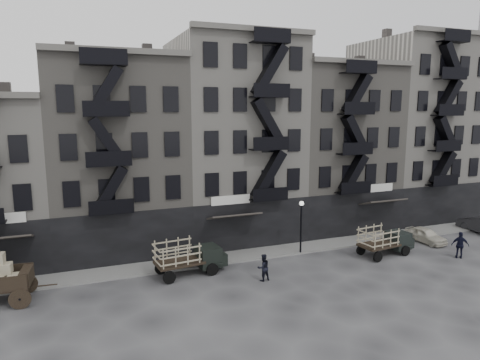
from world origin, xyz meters
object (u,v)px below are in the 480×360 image
object	(u,v)px
car_east	(425,235)
pedestrian_mid	(263,267)
stake_truck_west	(189,255)
stake_truck_east	(385,239)
policeman	(460,245)

from	to	relation	value
car_east	pedestrian_mid	size ratio (longest dim) A/B	2.02
stake_truck_west	stake_truck_east	size ratio (longest dim) A/B	1.06
car_east	pedestrian_mid	world-z (taller)	pedestrian_mid
stake_truck_west	stake_truck_east	distance (m)	15.39
car_east	pedestrian_mid	bearing A→B (deg)	-176.64
stake_truck_east	pedestrian_mid	bearing A→B (deg)	179.51
car_east	stake_truck_west	bearing A→B (deg)	173.71
stake_truck_east	policeman	xyz separation A→B (m)	(4.89, -2.62, -0.30)
car_east	policeman	xyz separation A→B (m)	(-0.51, -3.99, 0.40)
policeman	pedestrian_mid	bearing A→B (deg)	33.64
stake_truck_east	car_east	size ratio (longest dim) A/B	1.31
stake_truck_east	car_east	bearing A→B (deg)	7.71
stake_truck_east	policeman	distance (m)	5.56
stake_truck_east	policeman	world-z (taller)	stake_truck_east
stake_truck_west	policeman	distance (m)	20.64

